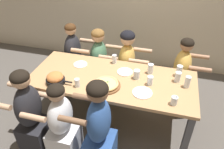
% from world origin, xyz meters
% --- Properties ---
extents(ground_plane, '(18.00, 18.00, 0.00)m').
position_xyz_m(ground_plane, '(0.00, 0.00, 0.00)').
color(ground_plane, '#514C47').
rests_on(ground_plane, ground).
extents(dining_table, '(2.04, 0.85, 0.78)m').
position_xyz_m(dining_table, '(0.00, 0.00, 0.69)').
color(dining_table, tan).
rests_on(dining_table, ground).
extents(pizza_board_main, '(0.34, 0.34, 0.05)m').
position_xyz_m(pizza_board_main, '(-0.02, -0.18, 0.80)').
color(pizza_board_main, brown).
rests_on(pizza_board_main, dining_table).
extents(skillet_bowl, '(0.33, 0.22, 0.13)m').
position_xyz_m(skillet_bowl, '(-0.62, -0.27, 0.84)').
color(skillet_bowl, black).
rests_on(skillet_bowl, dining_table).
extents(empty_plate_a, '(0.18, 0.18, 0.02)m').
position_xyz_m(empty_plate_a, '(-0.49, 0.18, 0.78)').
color(empty_plate_a, white).
rests_on(empty_plate_a, dining_table).
extents(empty_plate_b, '(0.20, 0.20, 0.02)m').
position_xyz_m(empty_plate_b, '(0.13, 0.16, 0.78)').
color(empty_plate_b, white).
rests_on(empty_plate_b, dining_table).
extents(empty_plate_c, '(0.23, 0.23, 0.02)m').
position_xyz_m(empty_plate_c, '(0.41, -0.19, 0.78)').
color(empty_plate_c, white).
rests_on(empty_plate_c, dining_table).
extents(cocktail_glass_blue, '(0.07, 0.07, 0.12)m').
position_xyz_m(cocktail_glass_blue, '(0.75, -0.28, 0.82)').
color(cocktail_glass_blue, silver).
rests_on(cocktail_glass_blue, dining_table).
extents(drinking_glass_a, '(0.07, 0.07, 0.14)m').
position_xyz_m(drinking_glass_a, '(0.79, 0.27, 0.84)').
color(drinking_glass_a, silver).
rests_on(drinking_glass_a, dining_table).
extents(drinking_glass_b, '(0.06, 0.06, 0.14)m').
position_xyz_m(drinking_glass_b, '(0.89, 0.06, 0.84)').
color(drinking_glass_b, silver).
rests_on(drinking_glass_b, dining_table).
extents(drinking_glass_c, '(0.07, 0.07, 0.13)m').
position_xyz_m(drinking_glass_c, '(0.44, 0.23, 0.84)').
color(drinking_glass_c, silver).
rests_on(drinking_glass_c, dining_table).
extents(drinking_glass_d, '(0.08, 0.08, 0.12)m').
position_xyz_m(drinking_glass_d, '(0.29, 0.07, 0.83)').
color(drinking_glass_d, silver).
rests_on(drinking_glass_d, dining_table).
extents(drinking_glass_e, '(0.06, 0.06, 0.11)m').
position_xyz_m(drinking_glass_e, '(-0.34, -0.27, 0.82)').
color(drinking_glass_e, silver).
rests_on(drinking_glass_e, dining_table).
extents(drinking_glass_f, '(0.07, 0.07, 0.13)m').
position_xyz_m(drinking_glass_f, '(0.78, 0.14, 0.84)').
color(drinking_glass_f, silver).
rests_on(drinking_glass_f, dining_table).
extents(drinking_glass_g, '(0.07, 0.07, 0.12)m').
position_xyz_m(drinking_glass_g, '(0.47, -0.01, 0.84)').
color(drinking_glass_g, silver).
rests_on(drinking_glass_g, dining_table).
extents(drinking_glass_h, '(0.06, 0.06, 0.12)m').
position_xyz_m(drinking_glass_h, '(-0.06, 0.35, 0.83)').
color(drinking_glass_h, silver).
rests_on(drinking_glass_h, dining_table).
extents(diner_near_midleft, '(0.51, 0.40, 1.06)m').
position_xyz_m(diner_near_midleft, '(-0.40, -0.65, 0.48)').
color(diner_near_midleft, silver).
rests_on(diner_near_midleft, ground).
extents(diner_far_midleft, '(0.51, 0.40, 1.11)m').
position_xyz_m(diner_far_midleft, '(-0.39, 0.65, 0.51)').
color(diner_far_midleft, '#477556').
rests_on(diner_far_midleft, ground).
extents(diner_far_right, '(0.51, 0.40, 1.12)m').
position_xyz_m(diner_far_right, '(0.85, 0.65, 0.51)').
color(diner_far_right, gold).
rests_on(diner_far_right, ground).
extents(diner_far_left, '(0.51, 0.40, 1.14)m').
position_xyz_m(diner_far_left, '(-0.81, 0.65, 0.52)').
color(diner_far_left, '#232328').
rests_on(diner_far_left, ground).
extents(diner_near_left, '(0.51, 0.40, 1.16)m').
position_xyz_m(diner_near_left, '(-0.78, -0.65, 0.53)').
color(diner_near_left, '#232328').
rests_on(diner_near_left, ground).
extents(diner_far_center, '(0.51, 0.40, 1.13)m').
position_xyz_m(diner_far_center, '(0.05, 0.65, 0.53)').
color(diner_far_center, gold).
rests_on(diner_far_center, ground).
extents(diner_near_center, '(0.51, 0.40, 1.19)m').
position_xyz_m(diner_near_center, '(0.04, -0.65, 0.55)').
color(diner_near_center, '#2D5193').
rests_on(diner_near_center, ground).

